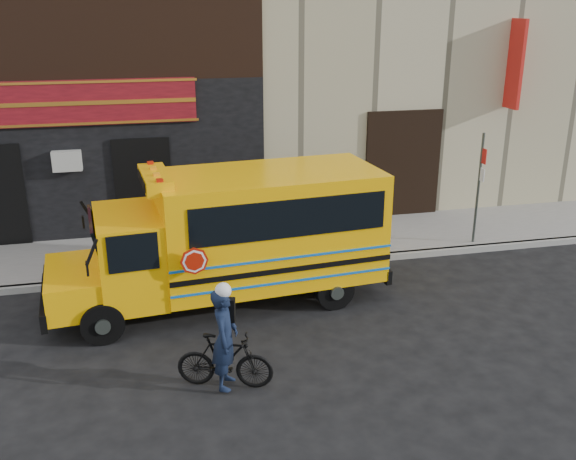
% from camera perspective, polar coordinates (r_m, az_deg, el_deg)
% --- Properties ---
extents(ground, '(120.00, 120.00, 0.00)m').
position_cam_1_polar(ground, '(12.98, 2.50, -7.81)').
color(ground, black).
rests_on(ground, ground).
extents(curb, '(40.00, 0.20, 0.15)m').
position_cam_1_polar(curb, '(15.23, -0.06, -3.16)').
color(curb, gray).
rests_on(curb, ground).
extents(sidewalk, '(40.00, 3.00, 0.15)m').
position_cam_1_polar(sidewalk, '(16.59, -1.21, -1.20)').
color(sidewalk, slate).
rests_on(sidewalk, ground).
extents(school_bus, '(7.07, 2.82, 2.92)m').
position_cam_1_polar(school_bus, '(13.14, -4.50, -0.30)').
color(school_bus, black).
rests_on(school_bus, ground).
extents(sign_pole, '(0.07, 0.26, 2.97)m').
position_cam_1_polar(sign_pole, '(16.71, 16.61, 3.79)').
color(sign_pole, '#454E48').
rests_on(sign_pole, ground).
extents(bicycle, '(1.65, 0.93, 0.95)m').
position_cam_1_polar(bicycle, '(10.67, -5.64, -11.48)').
color(bicycle, black).
rests_on(bicycle, ground).
extents(cyclist, '(0.58, 0.72, 1.72)m').
position_cam_1_polar(cyclist, '(10.44, -5.62, -9.82)').
color(cyclist, black).
rests_on(cyclist, ground).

